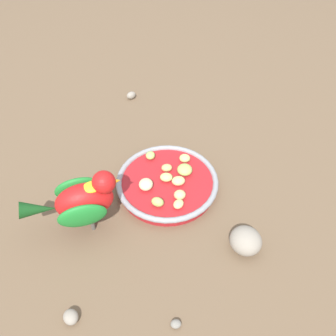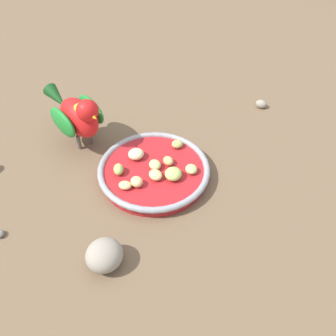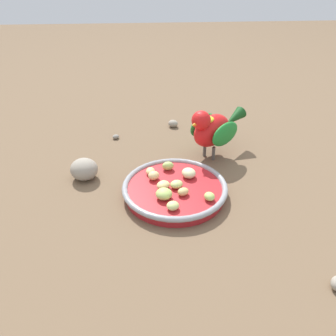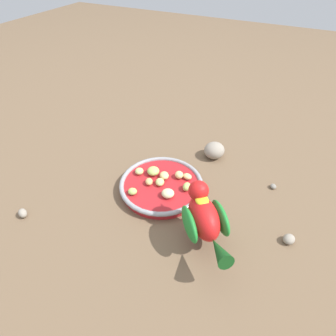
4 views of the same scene
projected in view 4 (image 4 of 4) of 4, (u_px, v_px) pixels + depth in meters
The scene contains 17 objects.
ground_plane at pixel (170, 190), 0.83m from camera, with size 4.00×4.00×0.00m, color brown.
feeding_bowl at pixel (161, 185), 0.82m from camera, with size 0.24×0.24×0.03m.
apple_piece_0 at pixel (164, 175), 0.83m from camera, with size 0.03×0.03×0.02m, color #E5C67F.
apple_piece_1 at pixel (186, 187), 0.79m from camera, with size 0.03×0.02×0.02m, color #B2CC66.
apple_piece_2 at pixel (160, 182), 0.80m from camera, with size 0.03×0.02×0.02m, color #C6D17A.
apple_piece_3 at pixel (138, 172), 0.84m from camera, with size 0.03×0.02×0.02m, color #C6D17A.
apple_piece_4 at pixel (168, 193), 0.77m from camera, with size 0.03×0.03×0.02m, color beige.
apple_piece_5 at pixel (179, 175), 0.83m from camera, with size 0.03×0.02×0.02m, color #E5C67F.
apple_piece_6 at pixel (149, 182), 0.81m from camera, with size 0.03×0.02×0.02m, color tan.
apple_piece_7 at pixel (153, 171), 0.84m from camera, with size 0.04×0.04×0.02m, color #B2CC66.
apple_piece_8 at pixel (187, 176), 0.82m from camera, with size 0.03×0.02×0.02m, color #E5C67F.
apple_piece_9 at pixel (132, 191), 0.78m from camera, with size 0.02×0.02×0.02m, color #B2CC66.
parrot at pixel (204, 218), 0.64m from camera, with size 0.18×0.16×0.15m.
rock_large at pixel (214, 150), 0.93m from camera, with size 0.07×0.06×0.05m, color gray.
pebble_0 at pixel (23, 213), 0.74m from camera, with size 0.03×0.02×0.02m, color gray.
pebble_1 at pixel (289, 239), 0.68m from camera, with size 0.03×0.03×0.02m, color gray.
pebble_2 at pixel (273, 186), 0.83m from camera, with size 0.02×0.02×0.01m, color gray.
Camera 4 is at (-0.53, -0.26, 0.58)m, focal length 30.53 mm.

